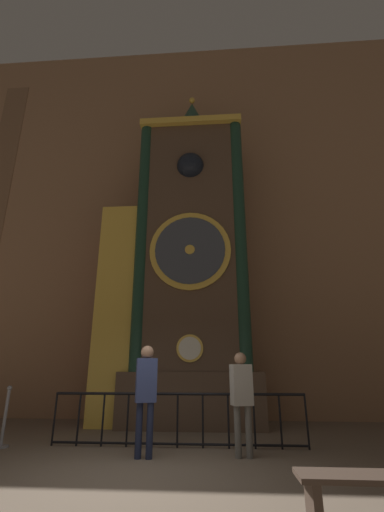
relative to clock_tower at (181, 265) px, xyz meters
name	(u,v)px	position (x,y,z in m)	size (l,w,h in m)	color
ground_plane	(128,481)	(-0.19, -4.33, -4.19)	(28.00, 28.00, 0.00)	brown
cathedral_back_wall	(178,205)	(-0.28, 1.26, 2.53)	(24.00, 0.32, 13.46)	#936B4C
clock_tower	(181,265)	(0.00, 0.00, 0.00)	(4.33, 1.84, 10.13)	brown
railing_fence	(178,417)	(0.21, -2.37, -3.68)	(4.75, 0.05, 0.93)	black
visitor_near	(146,388)	(-0.23, -3.22, -3.14)	(0.39, 0.31, 1.75)	#1B213A
visitor_far	(242,393)	(1.38, -3.06, -3.21)	(0.39, 0.31, 1.64)	#58554F
stanchion_post	(4,427)	(-3.00, -2.60, -3.85)	(0.28, 0.28, 1.06)	gray
visitor_bench	(372,490)	(2.37, -5.56, -3.88)	(1.34, 0.40, 0.44)	#423328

